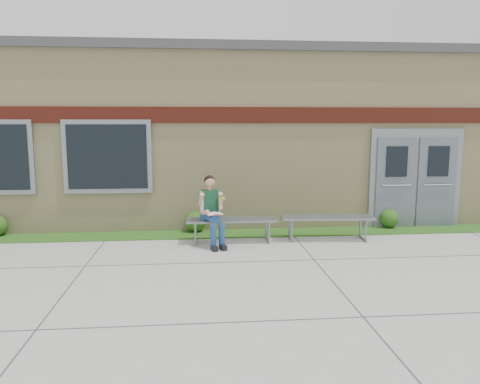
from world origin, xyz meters
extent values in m
plane|color=#9E9E99|center=(0.00, 0.00, 0.00)|extent=(80.00, 80.00, 0.00)
cube|color=#214C14|center=(0.00, 2.60, 0.01)|extent=(16.00, 0.80, 0.02)
cube|color=beige|center=(0.00, 6.00, 2.00)|extent=(16.00, 6.00, 4.00)
cube|color=#3F3F42|center=(0.00, 6.00, 4.10)|extent=(16.20, 6.20, 0.20)
cube|color=maroon|center=(0.00, 2.97, 2.60)|extent=(16.00, 0.06, 0.35)
cube|color=slate|center=(-3.00, 2.96, 1.70)|extent=(1.90, 0.08, 1.60)
cube|color=black|center=(-3.00, 2.92, 1.70)|extent=(1.70, 0.04, 1.40)
cube|color=slate|center=(4.00, 2.96, 1.15)|extent=(2.20, 0.08, 2.30)
cube|color=slate|center=(3.50, 2.91, 1.05)|extent=(0.92, 0.06, 2.10)
cube|color=slate|center=(4.50, 2.91, 1.05)|extent=(0.92, 0.06, 2.10)
cube|color=slate|center=(-0.37, 1.92, 0.46)|extent=(1.86, 0.52, 0.04)
cube|color=slate|center=(-1.11, 1.92, 0.21)|extent=(0.05, 0.52, 0.42)
cube|color=slate|center=(0.37, 1.92, 0.21)|extent=(0.05, 0.52, 0.42)
cube|color=slate|center=(1.63, 1.92, 0.48)|extent=(1.95, 0.68, 0.04)
cube|color=slate|center=(0.86, 1.92, 0.22)|extent=(0.09, 0.53, 0.44)
cube|color=slate|center=(2.39, 1.92, 0.22)|extent=(0.09, 0.53, 0.44)
cube|color=navy|center=(-0.82, 1.87, 0.56)|extent=(0.38, 0.31, 0.16)
cube|color=#0F371D|center=(-0.82, 1.85, 0.87)|extent=(0.35, 0.27, 0.46)
sphere|color=tan|center=(-0.82, 1.84, 1.27)|extent=(0.25, 0.25, 0.21)
sphere|color=black|center=(-0.82, 1.86, 1.29)|extent=(0.26, 0.26, 0.22)
cylinder|color=navy|center=(-0.85, 1.60, 0.58)|extent=(0.24, 0.44, 0.15)
cylinder|color=navy|center=(-0.68, 1.64, 0.58)|extent=(0.24, 0.44, 0.15)
cylinder|color=navy|center=(-0.78, 1.37, 0.25)|extent=(0.12, 0.12, 0.50)
cylinder|color=navy|center=(-0.60, 1.42, 0.25)|extent=(0.12, 0.12, 0.50)
cube|color=black|center=(-0.76, 1.31, 0.05)|extent=(0.16, 0.27, 0.10)
cube|color=black|center=(-0.59, 1.35, 0.05)|extent=(0.16, 0.27, 0.10)
cylinder|color=tan|center=(-0.99, 1.75, 0.93)|extent=(0.14, 0.24, 0.26)
cylinder|color=tan|center=(-0.62, 1.84, 0.93)|extent=(0.14, 0.24, 0.26)
cube|color=white|center=(-0.74, 1.51, 0.68)|extent=(0.35, 0.28, 0.01)
cube|color=#D24F5D|center=(-0.74, 1.51, 0.67)|extent=(0.35, 0.29, 0.01)
sphere|color=#86C233|center=(-0.56, 1.71, 0.94)|extent=(0.08, 0.08, 0.08)
sphere|color=#214C14|center=(-1.12, 2.85, 0.25)|extent=(0.46, 0.46, 0.46)
sphere|color=#214C14|center=(3.37, 2.85, 0.23)|extent=(0.43, 0.43, 0.43)
camera|label=1|loc=(-1.08, -7.44, 2.44)|focal=35.00mm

